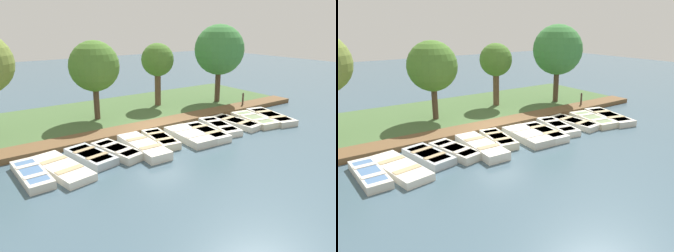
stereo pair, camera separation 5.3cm
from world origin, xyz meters
TOP-DOWN VIEW (x-y plane):
  - ground_plane at (0.00, 0.00)m, footprint 80.00×80.00m
  - shore_bank at (-5.00, 0.00)m, footprint 8.00×24.00m
  - dock_walkway at (-1.15, 0.00)m, footprint 1.38×23.63m
  - rowboat_0 at (1.50, -7.18)m, footprint 2.89×1.06m
  - rowboat_1 at (1.59, -6.05)m, footprint 3.55×1.79m
  - rowboat_2 at (1.15, -4.62)m, footprint 2.80×1.62m
  - rowboat_3 at (1.28, -3.40)m, footprint 2.89×1.53m
  - rowboat_4 at (1.55, -2.17)m, footprint 3.44×1.21m
  - rowboat_5 at (1.11, -0.91)m, footprint 2.74×1.31m
  - rowboat_6 at (1.57, 0.58)m, footprint 3.05×1.37m
  - rowboat_7 at (1.63, 1.70)m, footprint 3.03×1.16m
  - rowboat_8 at (1.27, 3.02)m, footprint 3.18×1.56m
  - rowboat_9 at (1.26, 4.33)m, footprint 3.12×1.44m
  - rowboat_10 at (1.49, 5.69)m, footprint 3.19×1.69m
  - rowboat_11 at (1.65, 7.00)m, footprint 3.70×1.99m
  - mooring_post_far at (-1.18, 7.55)m, footprint 0.12×0.12m
  - park_tree_left at (-4.17, -1.96)m, footprint 2.95×2.95m
  - park_tree_center at (-4.95, 2.97)m, footprint 2.24×2.24m
  - park_tree_right at (-3.38, 7.20)m, footprint 3.53×3.53m

SIDE VIEW (x-z plane):
  - ground_plane at x=0.00m, z-range 0.00..0.00m
  - shore_bank at x=-5.00m, z-range 0.00..0.16m
  - dock_walkway at x=-1.15m, z-range 0.00..0.29m
  - rowboat_1 at x=1.59m, z-range 0.00..0.33m
  - rowboat_9 at x=1.26m, z-range 0.00..0.34m
  - rowboat_0 at x=1.50m, z-range 0.00..0.35m
  - rowboat_8 at x=1.27m, z-range 0.00..0.36m
  - rowboat_2 at x=1.15m, z-range 0.00..0.36m
  - rowboat_11 at x=1.65m, z-range 0.00..0.37m
  - rowboat_10 at x=1.49m, z-range 0.00..0.37m
  - rowboat_7 at x=1.63m, z-range 0.00..0.37m
  - rowboat_5 at x=1.11m, z-range 0.00..0.38m
  - rowboat_3 at x=1.28m, z-range 0.00..0.38m
  - rowboat_6 at x=1.57m, z-range 0.00..0.39m
  - rowboat_4 at x=1.55m, z-range 0.00..0.42m
  - mooring_post_far at x=-1.18m, z-range 0.00..1.14m
  - park_tree_center at x=-4.95m, z-range 1.03..5.49m
  - park_tree_left at x=-4.17m, z-range 0.92..5.75m
  - park_tree_right at x=-3.38m, z-range 1.05..6.73m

